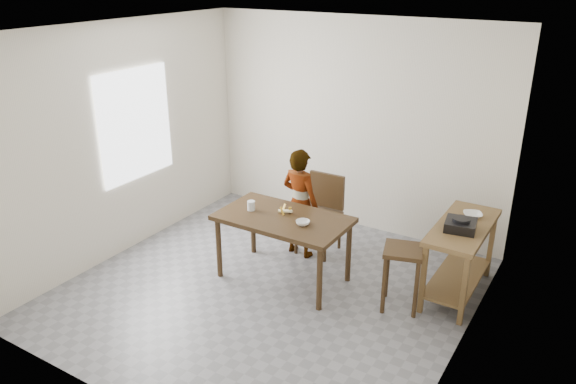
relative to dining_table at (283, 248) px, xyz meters
The scene contains 17 objects.
floor 0.50m from the dining_table, 90.00° to the right, with size 4.00×4.00×0.04m, color gray.
ceiling 2.36m from the dining_table, 90.00° to the right, with size 4.00×4.00×0.04m, color white.
wall_back 1.98m from the dining_table, 90.00° to the left, with size 4.00×0.04×2.70m, color silver.
wall_front 2.52m from the dining_table, 90.00° to the right, with size 4.00×0.04×2.70m, color silver.
wall_left 2.26m from the dining_table, behind, with size 0.04×4.00×2.70m, color silver.
wall_right 2.26m from the dining_table, ahead, with size 0.04×4.00×2.70m, color silver.
window_pane 2.27m from the dining_table, behind, with size 0.02×1.10×1.30m, color white.
dining_table is the anchor object (origin of this frame).
prep_counter 1.86m from the dining_table, 22.15° to the left, with size 0.50×1.20×0.80m, color brown, non-canonical shape.
child 0.68m from the dining_table, 103.29° to the left, with size 0.48×0.32×1.32m, color silver.
dining_chair 0.77m from the dining_table, 88.68° to the left, with size 0.45×0.45×0.94m, color #362412, non-canonical shape.
stool 1.31m from the dining_table, ahead, with size 0.38×0.38×0.66m, color #362412, non-canonical shape.
glass_tumbler 0.58m from the dining_table, behind, with size 0.08×0.08×0.11m, color white.
small_bowl 0.49m from the dining_table, 12.47° to the right, with size 0.15×0.15×0.05m, color white.
banana 0.42m from the dining_table, 107.13° to the left, with size 0.17×0.12×0.06m, color #F7EB5B, non-canonical shape.
serving_bowl 2.03m from the dining_table, 28.22° to the left, with size 0.19×0.19×0.05m, color white.
gas_burner 1.87m from the dining_table, 18.23° to the left, with size 0.29×0.29×0.10m, color black.
Camera 1 is at (2.89, -4.30, 3.25)m, focal length 35.00 mm.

